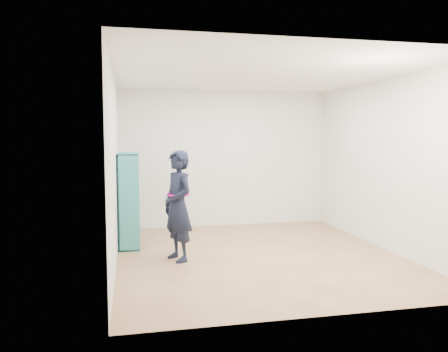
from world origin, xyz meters
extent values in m
plane|color=brown|center=(0.00, 0.00, 0.00)|extent=(4.50, 4.50, 0.00)
plane|color=white|center=(0.00, 0.00, 2.60)|extent=(4.50, 4.50, 0.00)
cube|color=silver|center=(-2.00, 0.00, 1.30)|extent=(0.02, 4.50, 2.60)
cube|color=silver|center=(2.00, 0.00, 1.30)|extent=(0.02, 4.50, 2.60)
cube|color=silver|center=(0.00, 2.25, 1.30)|extent=(4.00, 0.02, 2.60)
cube|color=silver|center=(0.00, -2.25, 1.30)|extent=(4.00, 0.02, 2.60)
cube|color=teal|center=(-1.83, 0.58, 0.73)|extent=(0.32, 0.02, 1.46)
cube|color=teal|center=(-1.83, 1.66, 0.73)|extent=(0.32, 0.02, 1.46)
cube|color=teal|center=(-1.83, 1.12, 0.01)|extent=(0.32, 1.10, 0.02)
cube|color=teal|center=(-1.83, 1.12, 1.45)|extent=(0.32, 1.10, 0.02)
cube|color=teal|center=(-1.98, 1.12, 0.73)|extent=(0.02, 1.10, 1.46)
cube|color=teal|center=(-1.83, 0.94, 0.73)|extent=(0.30, 0.02, 1.42)
cube|color=teal|center=(-1.83, 1.29, 0.73)|extent=(0.30, 0.02, 1.42)
cube|color=teal|center=(-1.83, 1.12, 0.38)|extent=(0.30, 1.05, 0.02)
cube|color=teal|center=(-1.83, 1.12, 0.73)|extent=(0.30, 1.05, 0.02)
cube|color=teal|center=(-1.83, 1.12, 1.09)|extent=(0.30, 1.05, 0.02)
cube|color=beige|center=(-1.81, 0.76, 0.06)|extent=(0.20, 0.13, 0.05)
cube|color=black|center=(-1.80, 0.71, 0.48)|extent=(0.16, 0.15, 0.19)
cube|color=maroon|center=(-1.80, 0.71, 0.85)|extent=(0.16, 0.15, 0.21)
cube|color=silver|center=(-1.81, 0.76, 1.12)|extent=(0.20, 0.13, 0.05)
cube|color=navy|center=(-1.80, 1.07, 0.14)|extent=(0.16, 0.15, 0.22)
cube|color=brown|center=(-1.80, 1.07, 0.52)|extent=(0.16, 0.15, 0.25)
cube|color=#BFB28C|center=(-1.81, 1.11, 0.77)|extent=(0.20, 0.13, 0.05)
cube|color=#26594C|center=(-1.80, 1.07, 1.22)|extent=(0.16, 0.15, 0.24)
cube|color=beige|center=(-1.80, 1.42, 0.13)|extent=(0.16, 0.15, 0.19)
cube|color=black|center=(-1.81, 1.46, 0.41)|extent=(0.20, 0.13, 0.05)
cube|color=maroon|center=(-1.80, 1.42, 0.86)|extent=(0.16, 0.15, 0.24)
cube|color=silver|center=(-1.80, 1.42, 1.23)|extent=(0.16, 0.15, 0.26)
imported|color=black|center=(-1.16, -0.03, 0.77)|extent=(0.56, 0.66, 1.53)
torus|color=#950B6B|center=(-1.16, -0.03, 0.92)|extent=(0.42, 0.42, 0.04)
cube|color=silver|center=(-1.32, -0.01, 0.87)|extent=(0.05, 0.10, 0.13)
cube|color=black|center=(-1.32, -0.01, 0.87)|extent=(0.05, 0.10, 0.13)
camera|label=1|loc=(-1.79, -6.00, 1.70)|focal=35.00mm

